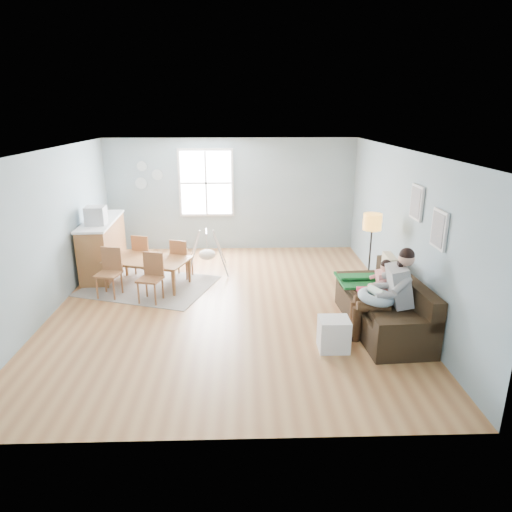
{
  "coord_description": "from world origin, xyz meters",
  "views": [
    {
      "loc": [
        0.26,
        -7.5,
        3.32
      ],
      "look_at": [
        0.48,
        -0.28,
        1.0
      ],
      "focal_mm": 32.0,
      "sensor_mm": 36.0,
      "label": 1
    }
  ],
  "objects_px": {
    "sofa": "(386,310)",
    "baby_swing": "(207,254)",
    "dining_table": "(148,273)",
    "chair_ne": "(181,257)",
    "chair_se": "(152,274)",
    "toddler": "(379,280)",
    "counter": "(103,246)",
    "floor_lamp": "(372,229)",
    "father": "(387,291)",
    "monitor": "(96,215)",
    "storage_cube": "(333,334)",
    "chair_sw": "(110,269)",
    "chair_nw": "(143,252)"
  },
  "relations": [
    {
      "from": "sofa",
      "to": "baby_swing",
      "type": "relative_size",
      "value": 2.31
    },
    {
      "from": "dining_table",
      "to": "chair_ne",
      "type": "relative_size",
      "value": 1.87
    },
    {
      "from": "chair_se",
      "to": "sofa",
      "type": "bearing_deg",
      "value": -17.68
    },
    {
      "from": "chair_se",
      "to": "chair_ne",
      "type": "relative_size",
      "value": 1.05
    },
    {
      "from": "sofa",
      "to": "toddler",
      "type": "bearing_deg",
      "value": 115.58
    },
    {
      "from": "counter",
      "to": "toddler",
      "type": "bearing_deg",
      "value": -27.37
    },
    {
      "from": "floor_lamp",
      "to": "dining_table",
      "type": "relative_size",
      "value": 1.01
    },
    {
      "from": "father",
      "to": "floor_lamp",
      "type": "distance_m",
      "value": 1.6
    },
    {
      "from": "chair_ne",
      "to": "monitor",
      "type": "distance_m",
      "value": 1.86
    },
    {
      "from": "father",
      "to": "storage_cube",
      "type": "height_order",
      "value": "father"
    },
    {
      "from": "toddler",
      "to": "baby_swing",
      "type": "distance_m",
      "value": 3.9
    },
    {
      "from": "chair_se",
      "to": "chair_ne",
      "type": "xyz_separation_m",
      "value": [
        0.38,
        1.12,
        -0.03
      ]
    },
    {
      "from": "sofa",
      "to": "monitor",
      "type": "xyz_separation_m",
      "value": [
        -5.18,
        2.46,
        1.01
      ]
    },
    {
      "from": "storage_cube",
      "to": "chair_sw",
      "type": "height_order",
      "value": "chair_sw"
    },
    {
      "from": "chair_sw",
      "to": "monitor",
      "type": "height_order",
      "value": "monitor"
    },
    {
      "from": "chair_nw",
      "to": "chair_ne",
      "type": "xyz_separation_m",
      "value": [
        0.81,
        -0.27,
        -0.02
      ]
    },
    {
      "from": "toddler",
      "to": "chair_nw",
      "type": "bearing_deg",
      "value": 150.18
    },
    {
      "from": "floor_lamp",
      "to": "chair_nw",
      "type": "relative_size",
      "value": 1.84
    },
    {
      "from": "floor_lamp",
      "to": "chair_nw",
      "type": "xyz_separation_m",
      "value": [
        -4.35,
        1.45,
        -0.83
      ]
    },
    {
      "from": "counter",
      "to": "floor_lamp",
      "type": "bearing_deg",
      "value": -17.65
    },
    {
      "from": "storage_cube",
      "to": "chair_ne",
      "type": "height_order",
      "value": "chair_ne"
    },
    {
      "from": "storage_cube",
      "to": "chair_se",
      "type": "height_order",
      "value": "chair_se"
    },
    {
      "from": "counter",
      "to": "chair_sw",
      "type": "bearing_deg",
      "value": -69.36
    },
    {
      "from": "chair_sw",
      "to": "toddler",
      "type": "bearing_deg",
      "value": -15.95
    },
    {
      "from": "toddler",
      "to": "monitor",
      "type": "height_order",
      "value": "monitor"
    },
    {
      "from": "father",
      "to": "counter",
      "type": "bearing_deg",
      "value": 148.24
    },
    {
      "from": "monitor",
      "to": "father",
      "type": "bearing_deg",
      "value": -28.71
    },
    {
      "from": "dining_table",
      "to": "chair_se",
      "type": "height_order",
      "value": "chair_se"
    },
    {
      "from": "chair_nw",
      "to": "monitor",
      "type": "relative_size",
      "value": 2.19
    },
    {
      "from": "chair_se",
      "to": "dining_table",
      "type": "bearing_deg",
      "value": 107.38
    },
    {
      "from": "toddler",
      "to": "storage_cube",
      "type": "bearing_deg",
      "value": -135.64
    },
    {
      "from": "monitor",
      "to": "baby_swing",
      "type": "height_order",
      "value": "monitor"
    },
    {
      "from": "monitor",
      "to": "chair_se",
      "type": "bearing_deg",
      "value": -43.59
    },
    {
      "from": "chair_se",
      "to": "monitor",
      "type": "distance_m",
      "value": 1.95
    },
    {
      "from": "chair_sw",
      "to": "father",
      "type": "bearing_deg",
      "value": -21.67
    },
    {
      "from": "dining_table",
      "to": "chair_sw",
      "type": "height_order",
      "value": "chair_sw"
    },
    {
      "from": "chair_sw",
      "to": "monitor",
      "type": "relative_size",
      "value": 2.28
    },
    {
      "from": "floor_lamp",
      "to": "dining_table",
      "type": "xyz_separation_m",
      "value": [
        -4.14,
        0.75,
        -1.04
      ]
    },
    {
      "from": "sofa",
      "to": "toddler",
      "type": "relative_size",
      "value": 2.58
    },
    {
      "from": "father",
      "to": "chair_nw",
      "type": "relative_size",
      "value": 1.65
    },
    {
      "from": "chair_se",
      "to": "floor_lamp",
      "type": "bearing_deg",
      "value": -0.93
    },
    {
      "from": "floor_lamp",
      "to": "chair_ne",
      "type": "relative_size",
      "value": 1.9
    },
    {
      "from": "storage_cube",
      "to": "dining_table",
      "type": "bearing_deg",
      "value": 140.64
    },
    {
      "from": "chair_sw",
      "to": "baby_swing",
      "type": "relative_size",
      "value": 0.95
    },
    {
      "from": "chair_nw",
      "to": "chair_se",
      "type": "bearing_deg",
      "value": -72.53
    },
    {
      "from": "dining_table",
      "to": "chair_ne",
      "type": "distance_m",
      "value": 0.76
    },
    {
      "from": "chair_sw",
      "to": "counter",
      "type": "bearing_deg",
      "value": 110.64
    },
    {
      "from": "chair_nw",
      "to": "baby_swing",
      "type": "height_order",
      "value": "baby_swing"
    },
    {
      "from": "baby_swing",
      "to": "storage_cube",
      "type": "bearing_deg",
      "value": -59.02
    },
    {
      "from": "chair_nw",
      "to": "father",
      "type": "bearing_deg",
      "value": -34.84
    }
  ]
}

